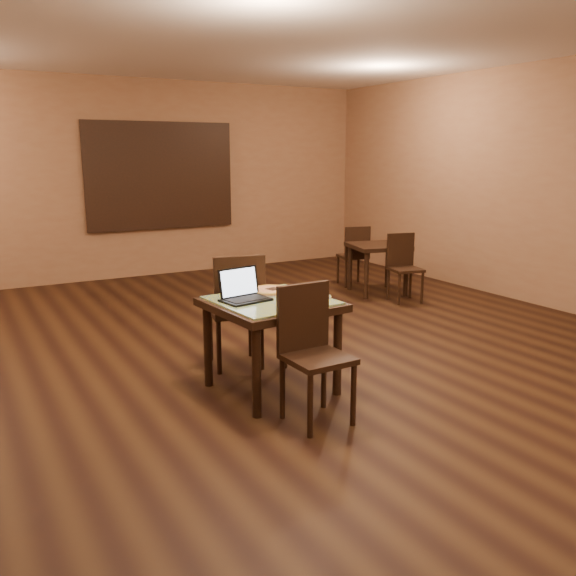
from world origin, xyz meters
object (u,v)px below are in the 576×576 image
laptop (242,292)px  other_table_a_chair_far (355,252)px  chair_main_near (311,345)px  other_table_a (378,253)px  tiled_table (271,312)px  chair_main_far (237,305)px  pizza_pan (270,291)px  other_table_a_chair_near (403,263)px

laptop → other_table_a_chair_far: bearing=32.3°
chair_main_near → other_table_a: chair_main_near is taller
tiled_table → chair_main_far: bearing=86.4°
chair_main_far → other_table_a: chair_main_far is taller
laptop → tiled_table: bearing=-38.1°
pizza_pan → other_table_a_chair_far: (2.81, 2.68, -0.27)m
pizza_pan → other_table_a: pizza_pan is taller
chair_main_far → other_table_a_chair_near: bearing=-145.2°
pizza_pan → other_table_a: size_ratio=0.44×
chair_main_far → laptop: size_ratio=2.61×
chair_main_near → other_table_a_chair_far: 4.59m
tiled_table → other_table_a: (2.94, 2.41, -0.10)m
pizza_pan → other_table_a: (2.82, 2.17, -0.20)m
chair_main_far → other_table_a: (2.96, 1.80, -0.02)m
chair_main_far → other_table_a_chair_far: chair_main_far is taller
chair_main_far → pizza_pan: bearing=121.9°
laptop → other_table_a_chair_far: 4.22m
other_table_a_chair_far → laptop: bearing=55.3°
laptop → pizza_pan: 0.35m
pizza_pan → other_table_a_chair_near: bearing=30.3°
tiled_table → chair_main_near: (-0.00, -0.61, -0.10)m
pizza_pan → other_table_a_chair_far: 3.89m
tiled_table → other_table_a: 3.81m
chair_main_near → other_table_a: 4.22m
tiled_table → chair_main_far: size_ratio=0.96×
chair_main_far → other_table_a_chair_far: size_ratio=1.19×
chair_main_far → other_table_a_chair_near: 3.25m
tiled_table → pizza_pan: pizza_pan is taller
tiled_table → pizza_pan: (0.12, 0.24, 0.11)m
chair_main_near → chair_main_far: 1.22m
other_table_a_chair_far → tiled_table: bearing=58.3°
pizza_pan → chair_main_far: bearing=110.5°
other_table_a → tiled_table: bearing=-127.4°
chair_main_far → chair_main_near: bearing=102.2°
other_table_a → other_table_a_chair_far: size_ratio=0.99×
chair_main_near → chair_main_far: chair_main_far is taller
other_table_a → other_table_a_chair_near: 0.52m
pizza_pan → other_table_a_chair_near: size_ratio=0.44×
chair_main_far → other_table_a: size_ratio=1.20×
tiled_table → pizza_pan: 0.29m
chair_main_near → chair_main_far: bearing=88.8°
pizza_pan → other_table_a_chair_near: (2.84, 1.66, -0.27)m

